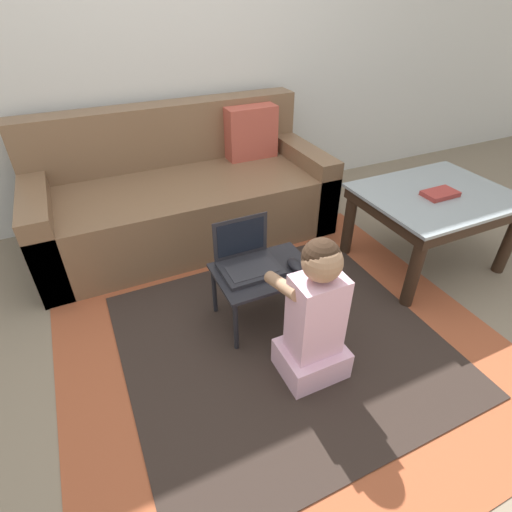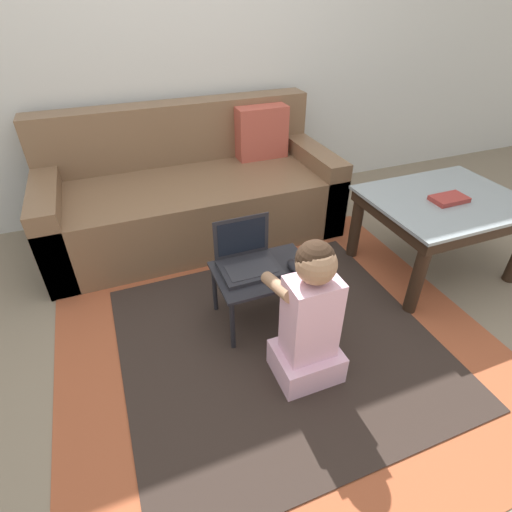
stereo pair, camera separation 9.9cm
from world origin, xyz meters
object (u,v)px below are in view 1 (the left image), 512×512
person_seated (315,317)px  book_on_table (440,194)px  laptop (248,261)px  laptop_desk (264,277)px  couch (184,195)px  computer_mouse (295,265)px  coffee_table (434,205)px

person_seated → book_on_table: person_seated is taller
laptop → laptop_desk: bearing=-40.7°
laptop_desk → couch: bearing=95.6°
computer_mouse → book_on_table: 0.99m
book_on_table → computer_mouse: bearing=-176.4°
laptop_desk → person_seated: person_seated is taller
couch → book_on_table: bearing=-40.1°
book_on_table → laptop: bearing=178.0°
laptop → person_seated: size_ratio=0.41×
couch → person_seated: size_ratio=2.66×
book_on_table → coffee_table: bearing=60.0°
book_on_table → person_seated: bearing=-158.8°
coffee_table → book_on_table: bearing=-120.0°
couch → computer_mouse: size_ratio=16.44×
couch → laptop: (0.04, -0.99, 0.07)m
person_seated → coffee_table: bearing=22.4°
coffee_table → computer_mouse: bearing=-174.6°
couch → laptop_desk: couch is taller
computer_mouse → laptop_desk: bearing=162.5°
computer_mouse → couch: bearing=103.0°
couch → coffee_table: couch is taller
laptop_desk → book_on_table: bearing=0.7°
couch → laptop_desk: (0.10, -1.04, -0.01)m
couch → person_seated: couch is taller
person_seated → book_on_table: bearing=21.2°
coffee_table → person_seated: bearing=-157.6°
couch → laptop_desk: bearing=-84.4°
couch → book_on_table: size_ratio=9.58×
book_on_table → couch: bearing=139.9°
laptop → computer_mouse: size_ratio=2.50×
couch → coffee_table: bearing=-38.7°
coffee_table → laptop_desk: coffee_table is taller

